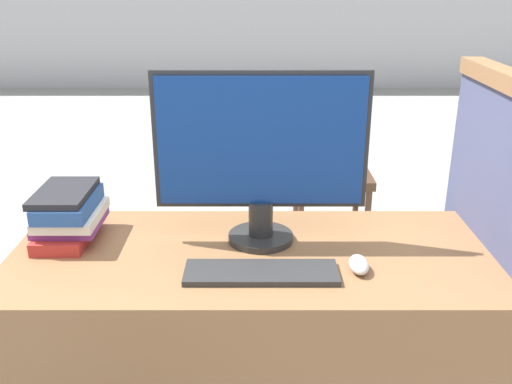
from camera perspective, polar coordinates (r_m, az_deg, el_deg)
name	(u,v)px	position (r m, az deg, el deg)	size (l,w,h in m)	color
desk	(251,359)	(1.86, -0.50, -16.36)	(1.39, 0.61, 0.75)	#8C603D
carrel_divider	(486,278)	(1.89, 22.04, -7.98)	(0.07, 0.71, 1.25)	#474C70
monitor	(261,153)	(1.63, 0.55, 3.90)	(0.61, 0.20, 0.51)	#282828
keyboard	(262,273)	(1.54, 0.57, -8.06)	(0.41, 0.13, 0.02)	#2D2D2D
mouse	(359,265)	(1.58, 10.29, -7.15)	(0.05, 0.10, 0.04)	silver
book_stack	(69,215)	(1.80, -18.22, -2.16)	(0.18, 0.25, 0.16)	#B72D28
far_chair	(331,151)	(3.43, 7.51, 4.08)	(0.44, 0.44, 0.98)	#4C3323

